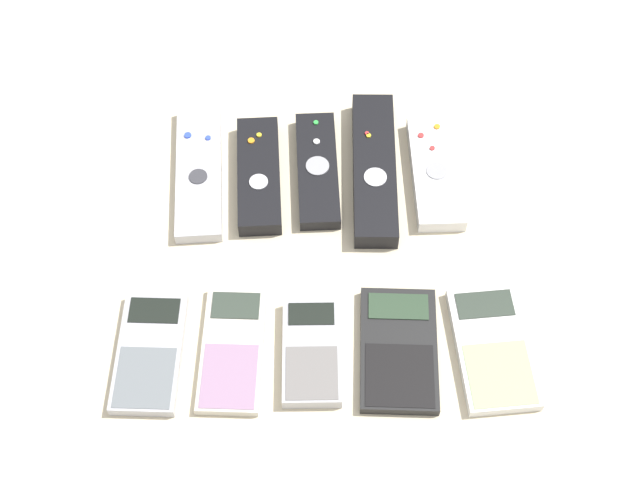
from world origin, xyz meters
The scene contains 11 objects.
ground_plane centered at (0.00, 0.00, 0.00)m, with size 3.00×3.00×0.00m, color beige.
remote_0 centered at (-0.15, 0.14, 0.01)m, with size 0.06×0.20×0.02m.
remote_1 centered at (-0.07, 0.13, 0.01)m, with size 0.06×0.16×0.02m.
remote_2 centered at (0.00, 0.14, 0.01)m, with size 0.05×0.17×0.02m.
remote_3 centered at (0.07, 0.14, 0.01)m, with size 0.06×0.22×0.03m.
remote_4 centered at (0.14, 0.13, 0.01)m, with size 0.06×0.16×0.02m.
calculator_0 centered at (-0.19, -0.10, 0.01)m, with size 0.08×0.14×0.02m.
calculator_1 centered at (-0.10, -0.10, 0.01)m, with size 0.07×0.15×0.01m.
calculator_2 centered at (-0.01, -0.10, 0.01)m, with size 0.06×0.12×0.02m.
calculator_3 centered at (0.08, -0.10, 0.01)m, with size 0.09×0.15×0.01m.
calculator_4 centered at (0.18, -0.10, 0.01)m, with size 0.09×0.15×0.01m.
Camera 1 is at (-0.02, -0.52, 0.88)m, focal length 50.00 mm.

